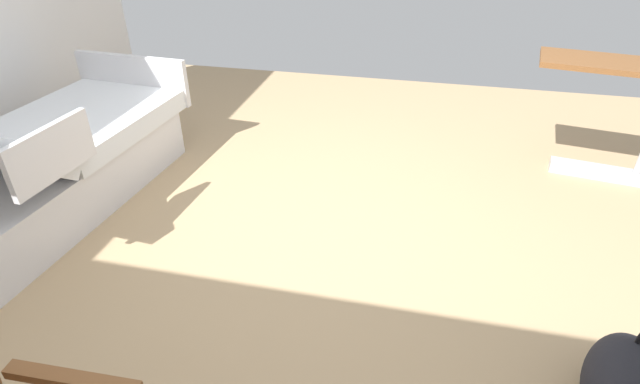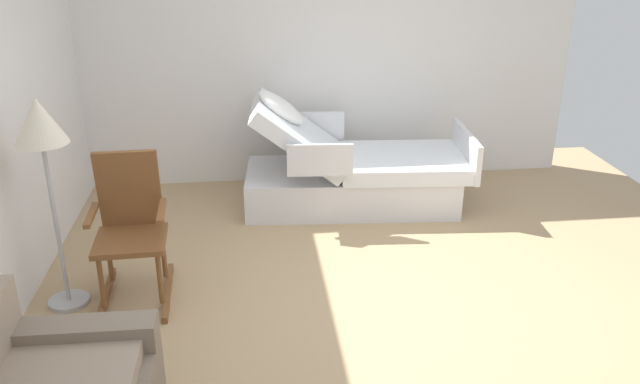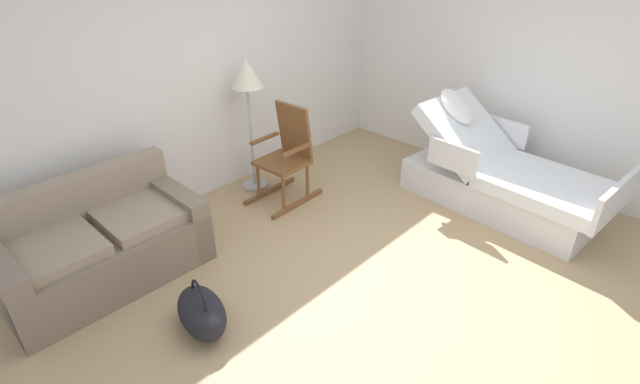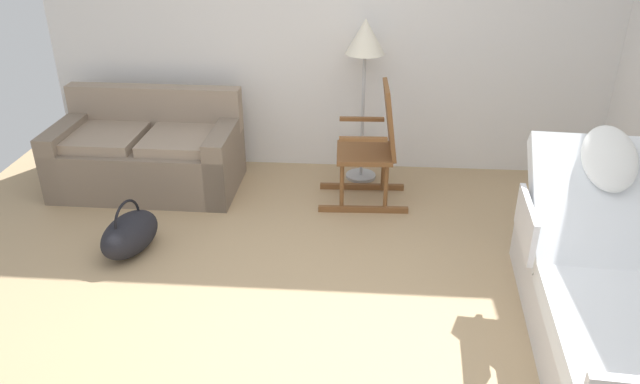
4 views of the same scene
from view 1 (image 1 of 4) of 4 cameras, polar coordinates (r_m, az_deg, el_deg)
The scene contains 3 objects.
ground_plane at distance 2.79m, azimuth -1.17°, elevation -7.75°, with size 6.35×6.35×0.00m, color tan.
hospital_bed at distance 3.53m, azimuth -30.15°, elevation 2.79°, with size 1.12×2.12×1.15m.
overbed_table at distance 3.87m, azimuth 30.50°, elevation 8.66°, with size 0.87×0.52×0.84m.
Camera 1 is at (-0.53, 2.09, 1.78)m, focal length 27.35 mm.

